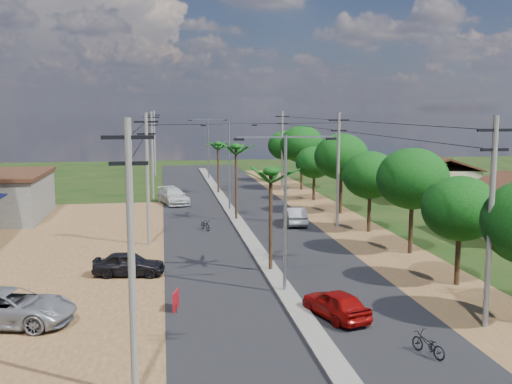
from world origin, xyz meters
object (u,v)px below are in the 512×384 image
at_px(car_white_far, 173,197).
at_px(roadside_sign, 176,301).
at_px(car_silver_mid, 295,216).
at_px(car_parked_silver, 9,308).
at_px(car_parked_dark, 129,264).
at_px(moto_rider_east, 428,345).
at_px(car_red_near, 336,305).

distance_m(car_white_far, roadside_sign, 31.36).
bearing_deg(car_white_far, roadside_sign, -106.38).
height_order(car_silver_mid, car_parked_silver, car_parked_silver).
xyz_separation_m(car_silver_mid, car_parked_dark, (-12.36, -13.10, -0.04)).
relative_size(car_silver_mid, moto_rider_east, 2.61).
bearing_deg(car_parked_dark, moto_rider_east, -129.52).
xyz_separation_m(moto_rider_east, roadside_sign, (-9.28, 6.71, 0.02)).
relative_size(car_silver_mid, car_parked_dark, 1.09).
bearing_deg(car_silver_mid, moto_rider_east, 92.43).
height_order(car_parked_dark, moto_rider_east, car_parked_dark).
xyz_separation_m(car_parked_dark, roadside_sign, (2.44, -6.17, -0.22)).
distance_m(car_red_near, car_silver_mid, 21.69).
bearing_deg(car_parked_dark, car_white_far, 1.54).
bearing_deg(car_silver_mid, car_parked_dark, 50.51).
relative_size(car_red_near, car_white_far, 0.72).
xyz_separation_m(car_parked_dark, moto_rider_east, (11.71, -12.88, -0.24)).
distance_m(moto_rider_east, roadside_sign, 11.45).
xyz_separation_m(car_silver_mid, car_white_far, (-9.43, 12.09, 0.05)).
bearing_deg(car_parked_silver, car_white_far, -0.25).
bearing_deg(car_white_far, moto_rider_east, -92.48).
height_order(car_red_near, car_parked_silver, car_parked_silver).
bearing_deg(car_parked_silver, car_silver_mid, -27.20).
distance_m(car_red_near, car_parked_silver, 14.17).
xyz_separation_m(car_parked_silver, car_parked_dark, (4.67, 7.03, -0.11)).
distance_m(car_white_far, car_parked_dark, 25.36).
bearing_deg(roadside_sign, moto_rider_east, -22.26).
height_order(car_silver_mid, moto_rider_east, car_silver_mid).
bearing_deg(car_silver_mid, roadside_sign, 66.60).
relative_size(car_red_near, car_parked_dark, 0.96).
bearing_deg(car_silver_mid, car_parked_silver, 53.63).
bearing_deg(car_red_near, car_parked_silver, -23.65).
bearing_deg(car_parked_dark, car_red_near, -123.46).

